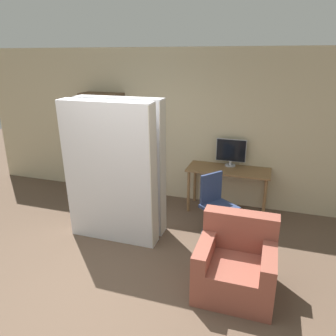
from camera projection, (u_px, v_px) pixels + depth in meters
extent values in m
plane|color=brown|center=(101.00, 304.00, 3.55)|extent=(16.00, 16.00, 0.00)
cube|color=#C6B793|center=(180.00, 127.00, 5.85)|extent=(8.00, 0.06, 2.70)
cube|color=brown|center=(229.00, 170.00, 5.47)|extent=(1.37, 0.58, 0.03)
cylinder|color=brown|center=(189.00, 191.00, 5.58)|extent=(0.05, 0.05, 0.73)
cylinder|color=brown|center=(264.00, 201.00, 5.21)|extent=(0.05, 0.05, 0.73)
cylinder|color=brown|center=(195.00, 182.00, 5.99)|extent=(0.05, 0.05, 0.73)
cylinder|color=brown|center=(266.00, 190.00, 5.62)|extent=(0.05, 0.05, 0.73)
cylinder|color=#B7B7BC|center=(230.00, 165.00, 5.63)|extent=(0.18, 0.18, 0.02)
cylinder|color=#B7B7BC|center=(230.00, 163.00, 5.61)|extent=(0.04, 0.04, 0.07)
cube|color=#B7B7BC|center=(231.00, 150.00, 5.55)|extent=(0.51, 0.02, 0.39)
cube|color=black|center=(231.00, 150.00, 5.54)|extent=(0.48, 0.03, 0.37)
cylinder|color=#4C4C51|center=(218.00, 233.00, 4.94)|extent=(0.52, 0.52, 0.03)
cylinder|color=#4C4C51|center=(219.00, 221.00, 4.87)|extent=(0.05, 0.05, 0.39)
cube|color=navy|center=(220.00, 208.00, 4.80)|extent=(0.62, 0.62, 0.05)
cube|color=navy|center=(211.00, 187.00, 4.88)|extent=(0.27, 0.34, 0.45)
cube|color=brown|center=(87.00, 143.00, 6.31)|extent=(0.02, 0.35, 1.92)
cube|color=brown|center=(122.00, 146.00, 6.09)|extent=(0.02, 0.35, 1.92)
cube|color=brown|center=(109.00, 143.00, 6.35)|extent=(0.77, 0.02, 1.92)
cube|color=brown|center=(108.00, 191.00, 6.51)|extent=(0.73, 0.31, 0.02)
cube|color=brown|center=(107.00, 176.00, 6.41)|extent=(0.73, 0.31, 0.02)
cube|color=brown|center=(106.00, 161.00, 6.31)|extent=(0.73, 0.31, 0.02)
cube|color=brown|center=(105.00, 145.00, 6.20)|extent=(0.73, 0.31, 0.02)
cube|color=brown|center=(103.00, 128.00, 6.10)|extent=(0.73, 0.31, 0.02)
cube|color=brown|center=(102.00, 111.00, 6.00)|extent=(0.73, 0.31, 0.02)
cube|color=brown|center=(101.00, 94.00, 5.90)|extent=(0.73, 0.31, 0.02)
cube|color=red|center=(94.00, 181.00, 6.62)|extent=(0.04, 0.19, 0.27)
cube|color=red|center=(95.00, 182.00, 6.59)|extent=(0.04, 0.19, 0.24)
cube|color=gold|center=(96.00, 185.00, 6.53)|extent=(0.04, 0.25, 0.21)
cube|color=#7A2D84|center=(97.00, 185.00, 6.53)|extent=(0.02, 0.25, 0.18)
cube|color=#287A38|center=(100.00, 183.00, 6.53)|extent=(0.04, 0.23, 0.25)
cube|color=brown|center=(103.00, 184.00, 6.57)|extent=(0.04, 0.18, 0.20)
cube|color=teal|center=(102.00, 185.00, 6.46)|extent=(0.04, 0.24, 0.25)
cube|color=#287A38|center=(104.00, 186.00, 6.47)|extent=(0.02, 0.25, 0.21)
cube|color=gold|center=(107.00, 186.00, 6.51)|extent=(0.03, 0.23, 0.18)
cube|color=#287A38|center=(91.00, 168.00, 6.47)|extent=(0.04, 0.25, 0.25)
cube|color=orange|center=(93.00, 168.00, 6.46)|extent=(0.02, 0.23, 0.25)
cube|color=#232328|center=(94.00, 169.00, 6.46)|extent=(0.03, 0.23, 0.22)
cube|color=silver|center=(94.00, 169.00, 6.38)|extent=(0.03, 0.18, 0.26)
cube|color=red|center=(97.00, 170.00, 6.42)|extent=(0.02, 0.19, 0.19)
cube|color=teal|center=(98.00, 169.00, 6.38)|extent=(0.04, 0.18, 0.26)
cube|color=#232328|center=(89.00, 153.00, 6.34)|extent=(0.03, 0.25, 0.22)
cube|color=#287A38|center=(91.00, 152.00, 6.37)|extent=(0.02, 0.22, 0.27)
cube|color=#232328|center=(94.00, 153.00, 6.38)|extent=(0.04, 0.18, 0.21)
cube|color=orange|center=(95.00, 152.00, 6.35)|extent=(0.03, 0.26, 0.27)
cube|color=#7A2D84|center=(96.00, 154.00, 6.30)|extent=(0.04, 0.23, 0.24)
cube|color=brown|center=(97.00, 154.00, 6.27)|extent=(0.03, 0.18, 0.23)
cube|color=silver|center=(100.00, 153.00, 6.28)|extent=(0.02, 0.25, 0.26)
cube|color=red|center=(101.00, 154.00, 6.27)|extent=(0.03, 0.20, 0.25)
cube|color=teal|center=(102.00, 156.00, 6.24)|extent=(0.02, 0.20, 0.20)
cube|color=gold|center=(88.00, 137.00, 6.26)|extent=(0.03, 0.25, 0.21)
cube|color=red|center=(90.00, 137.00, 6.28)|extent=(0.02, 0.24, 0.24)
cube|color=#1E4C9E|center=(91.00, 138.00, 6.24)|extent=(0.03, 0.25, 0.19)
cube|color=silver|center=(93.00, 138.00, 6.25)|extent=(0.02, 0.24, 0.21)
cube|color=orange|center=(94.00, 138.00, 6.20)|extent=(0.04, 0.18, 0.24)
cube|color=gold|center=(98.00, 138.00, 6.24)|extent=(0.04, 0.22, 0.21)
cube|color=teal|center=(100.00, 136.00, 6.22)|extent=(0.04, 0.24, 0.27)
cube|color=silver|center=(101.00, 139.00, 6.19)|extent=(0.02, 0.25, 0.20)
cube|color=orange|center=(104.00, 138.00, 6.21)|extent=(0.03, 0.22, 0.22)
cube|color=red|center=(87.00, 120.00, 6.16)|extent=(0.03, 0.22, 0.25)
cube|color=#232328|center=(89.00, 121.00, 6.16)|extent=(0.02, 0.25, 0.23)
cube|color=#287A38|center=(91.00, 121.00, 6.19)|extent=(0.03, 0.18, 0.19)
cube|color=#287A38|center=(91.00, 122.00, 6.11)|extent=(0.03, 0.22, 0.20)
cube|color=#232328|center=(93.00, 121.00, 6.10)|extent=(0.03, 0.26, 0.23)
cube|color=teal|center=(96.00, 121.00, 6.11)|extent=(0.03, 0.19, 0.24)
cube|color=#7A2D84|center=(97.00, 122.00, 6.08)|extent=(0.04, 0.23, 0.21)
cube|color=silver|center=(86.00, 103.00, 6.08)|extent=(0.03, 0.24, 0.26)
cube|color=#232328|center=(88.00, 104.00, 6.06)|extent=(0.03, 0.23, 0.23)
cube|color=#1E4C9E|center=(89.00, 105.00, 6.02)|extent=(0.04, 0.20, 0.20)
cube|color=teal|center=(92.00, 105.00, 6.04)|extent=(0.02, 0.17, 0.19)
cube|color=red|center=(92.00, 103.00, 5.98)|extent=(0.02, 0.21, 0.26)
cube|color=gold|center=(94.00, 105.00, 6.02)|extent=(0.02, 0.26, 0.19)
cube|color=#1E4C9E|center=(96.00, 103.00, 6.01)|extent=(0.03, 0.25, 0.27)
cube|color=#287A38|center=(97.00, 105.00, 6.00)|extent=(0.03, 0.27, 0.19)
cube|color=silver|center=(110.00, 174.00, 4.52)|extent=(1.30, 0.31, 2.02)
cube|color=beige|center=(154.00, 179.00, 4.33)|extent=(0.01, 0.31, 1.98)
cube|color=silver|center=(122.00, 166.00, 4.85)|extent=(1.30, 0.26, 2.02)
cube|color=beige|center=(163.00, 170.00, 4.66)|extent=(0.01, 0.27, 1.98)
cube|color=#934C3D|center=(235.00, 276.00, 3.69)|extent=(0.85, 0.80, 0.40)
cube|color=#934C3D|center=(240.00, 230.00, 3.82)|extent=(0.85, 0.20, 0.45)
cube|color=#934C3D|center=(206.00, 248.00, 3.70)|extent=(0.16, 0.80, 0.20)
cube|color=#934C3D|center=(269.00, 259.00, 3.49)|extent=(0.16, 0.80, 0.20)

